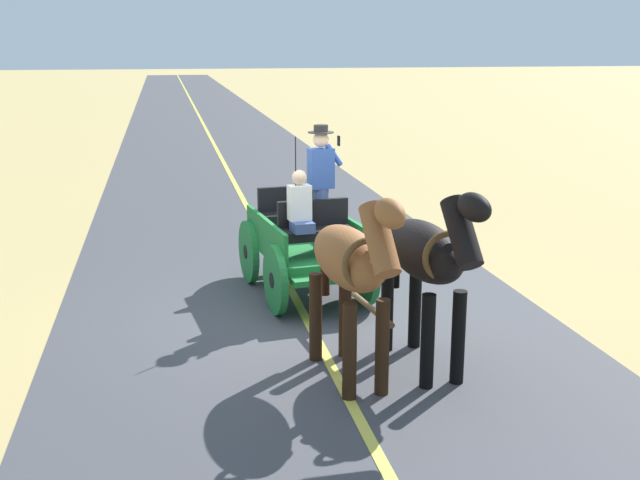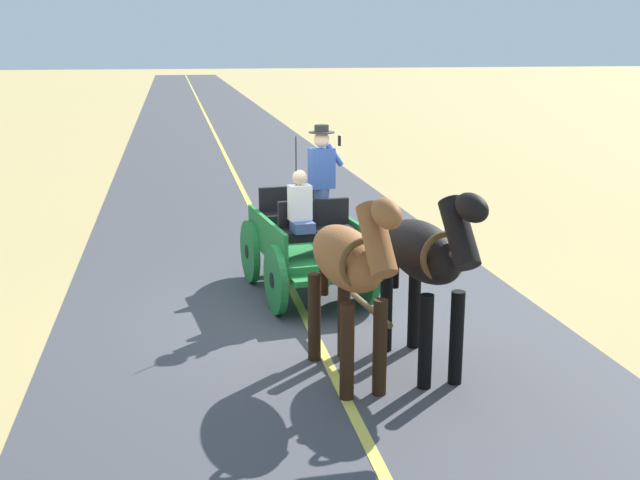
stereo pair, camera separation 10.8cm
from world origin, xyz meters
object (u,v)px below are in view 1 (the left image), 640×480
horse_drawn_carriage (306,240)px  horse_off_side (352,264)px  horse_near_side (428,257)px  traffic_cone (451,242)px

horse_drawn_carriage → horse_off_side: (0.06, 3.06, 0.51)m
horse_drawn_carriage → horse_near_side: (-0.82, 2.95, 0.51)m
traffic_cone → horse_near_side: bearing=65.9°
horse_near_side → horse_off_side: size_ratio=1.00×
horse_near_side → horse_off_side: (0.88, 0.11, 0.00)m
horse_near_side → traffic_cone: horse_near_side is taller
horse_off_side → traffic_cone: bearing=-122.0°
horse_off_side → horse_drawn_carriage: bearing=-91.1°
horse_near_side → horse_off_side: same height
horse_drawn_carriage → horse_near_side: size_ratio=2.04×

